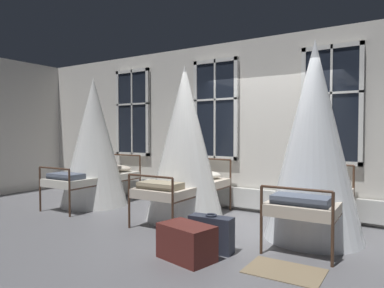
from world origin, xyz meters
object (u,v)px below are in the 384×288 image
(suitcase_dark, at_px, (211,234))
(travel_trunk, at_px, (187,242))
(cot_first, at_px, (94,144))
(cot_third, at_px, (314,143))
(cot_second, at_px, (185,145))

(suitcase_dark, distance_m, travel_trunk, 0.41)
(travel_trunk, bearing_deg, suitcase_dark, 75.12)
(cot_first, height_order, cot_third, cot_third)
(cot_first, xyz_separation_m, cot_third, (4.32, 0.04, 0.09))
(cot_first, bearing_deg, cot_third, -90.33)
(cot_third, height_order, travel_trunk, cot_third)
(travel_trunk, bearing_deg, cot_third, 56.85)
(cot_second, xyz_separation_m, cot_third, (2.14, 0.00, 0.07))
(cot_second, distance_m, travel_trunk, 2.21)
(suitcase_dark, height_order, travel_trunk, suitcase_dark)
(cot_first, relative_size, travel_trunk, 4.04)
(cot_first, bearing_deg, suitcase_dark, -110.07)
(cot_third, bearing_deg, cot_second, 88.99)
(travel_trunk, bearing_deg, cot_second, 123.87)
(cot_third, height_order, suitcase_dark, cot_third)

